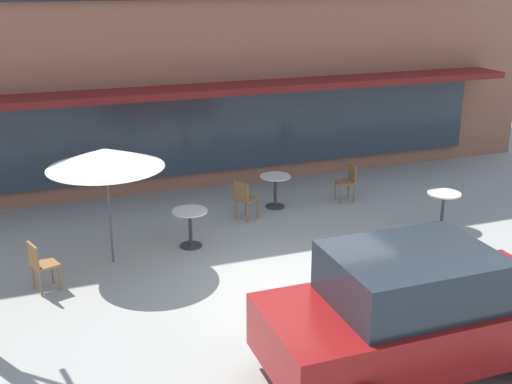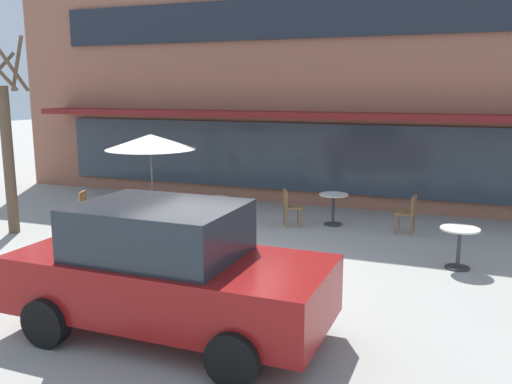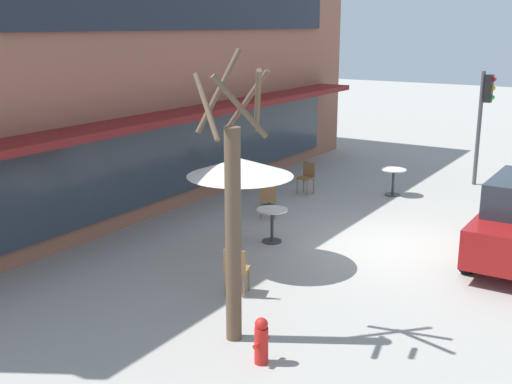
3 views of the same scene
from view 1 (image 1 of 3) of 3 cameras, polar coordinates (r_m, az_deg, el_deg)
name	(u,v)px [view 1 (image 1 of 3)]	position (r m, az deg, el deg)	size (l,w,h in m)	color
ground_plane	(293,292)	(11.05, 3.32, -8.85)	(80.00, 80.00, 0.00)	#9E9B93
building_facade	(158,31)	(19.37, -8.70, 13.98)	(19.44, 9.10, 7.10)	#935B47
cafe_table_near_wall	(275,186)	(14.70, 1.73, 0.55)	(0.70, 0.70, 0.76)	#333338
cafe_table_streetside	(190,222)	(12.63, -5.88, -2.68)	(0.70, 0.70, 0.76)	#333338
cafe_table_by_tree	(443,204)	(14.12, 16.30, -1.01)	(0.70, 0.70, 0.76)	#333338
patio_umbrella_green_folded	(105,158)	(11.71, -13.25, 2.96)	(2.10, 2.10, 2.20)	#4C4C51
cafe_chair_0	(348,180)	(15.27, 8.19, 1.10)	(0.44, 0.44, 0.89)	olive
cafe_chair_1	(244,197)	(13.92, -1.06, -0.47)	(0.54, 0.54, 0.89)	olive
cafe_chair_2	(40,263)	(11.43, -18.63, -5.98)	(0.51, 0.51, 0.89)	olive
parked_sedan	(415,312)	(8.90, 13.96, -10.29)	(4.21, 2.04, 1.76)	maroon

